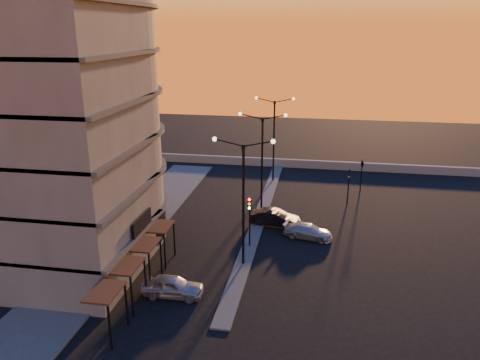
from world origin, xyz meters
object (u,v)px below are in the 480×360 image
(streetlamp_mid, at_px, (262,156))
(traffic_light_main, at_px, (250,214))
(car_hatchback, at_px, (172,286))
(car_sedan, at_px, (275,218))
(car_wagon, at_px, (308,231))

(streetlamp_mid, height_order, traffic_light_main, streetlamp_mid)
(traffic_light_main, distance_m, car_hatchback, 8.95)
(car_hatchback, bearing_deg, car_sedan, -24.05)
(car_hatchback, relative_size, car_sedan, 0.94)
(streetlamp_mid, distance_m, car_wagon, 8.11)
(car_wagon, bearing_deg, car_hatchback, 153.68)
(car_sedan, relative_size, car_wagon, 1.06)
(streetlamp_mid, relative_size, traffic_light_main, 2.24)
(car_hatchback, height_order, car_wagon, car_hatchback)
(traffic_light_main, bearing_deg, car_sedan, 72.30)
(streetlamp_mid, relative_size, car_sedan, 2.21)
(streetlamp_mid, distance_m, traffic_light_main, 7.62)
(car_sedan, bearing_deg, car_wagon, -116.47)
(car_hatchback, distance_m, car_sedan, 13.57)
(streetlamp_mid, relative_size, car_wagon, 2.35)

